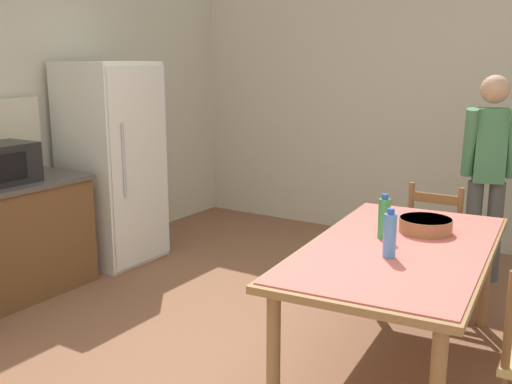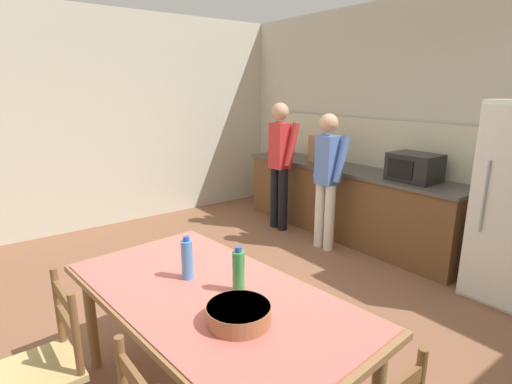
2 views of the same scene
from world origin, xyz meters
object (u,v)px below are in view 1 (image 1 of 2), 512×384
(serving_bowl, at_px, (426,224))
(chair_head_end, at_px, (437,242))
(person_by_table, at_px, (488,168))
(refrigerator, at_px, (112,163))
(dining_table, at_px, (399,258))
(bottle_off_centre, at_px, (384,218))
(bottle_near_centre, at_px, (390,235))

(serving_bowl, relative_size, chair_head_end, 0.35)
(serving_bowl, height_order, person_by_table, person_by_table)
(refrigerator, distance_m, person_by_table, 3.22)
(dining_table, xyz_separation_m, person_by_table, (1.79, -0.10, 0.26))
(bottle_off_centre, bearing_deg, chair_head_end, -0.80)
(chair_head_end, bearing_deg, bottle_off_centre, 88.95)
(refrigerator, height_order, person_by_table, refrigerator)
(serving_bowl, bearing_deg, chair_head_end, 10.10)
(refrigerator, distance_m, bottle_near_centre, 3.00)
(dining_table, height_order, serving_bowl, serving_bowl)
(refrigerator, height_order, serving_bowl, refrigerator)
(bottle_off_centre, height_order, person_by_table, person_by_table)
(bottle_near_centre, distance_m, bottle_off_centre, 0.35)
(refrigerator, height_order, chair_head_end, refrigerator)
(bottle_near_centre, relative_size, bottle_off_centre, 1.00)
(chair_head_end, bearing_deg, dining_table, 95.12)
(bottle_near_centre, relative_size, chair_head_end, 0.30)
(refrigerator, relative_size, chair_head_end, 1.97)
(bottle_off_centre, height_order, chair_head_end, bottle_off_centre)
(refrigerator, height_order, bottle_near_centre, refrigerator)
(refrigerator, xyz_separation_m, person_by_table, (1.24, -2.97, 0.05))
(dining_table, relative_size, chair_head_end, 2.17)
(dining_table, bearing_deg, serving_bowl, -7.43)
(serving_bowl, height_order, chair_head_end, chair_head_end)
(dining_table, xyz_separation_m, bottle_near_centre, (-0.24, -0.02, 0.20))
(refrigerator, distance_m, dining_table, 2.93)
(dining_table, relative_size, serving_bowl, 6.18)
(bottle_off_centre, distance_m, chair_head_end, 1.24)
(refrigerator, distance_m, serving_bowl, 2.92)
(dining_table, bearing_deg, chair_head_end, 5.36)
(bottle_off_centre, bearing_deg, person_by_table, -7.79)
(serving_bowl, bearing_deg, person_by_table, -2.27)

